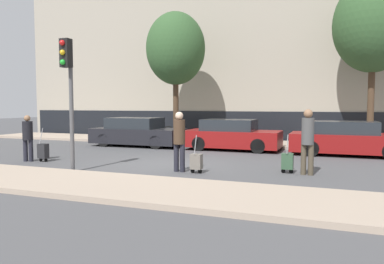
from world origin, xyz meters
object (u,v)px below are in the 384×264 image
(pedestrian_left, at_px, (28,135))
(trolley_center, at_px, (196,162))
(bare_tree_near_crossing, at_px, (176,49))
(parked_car_2, at_px, (348,139))
(pedestrian_right, at_px, (308,137))
(trolley_right, at_px, (287,161))
(bare_tree_down_street, at_px, (373,25))
(trolley_left, at_px, (43,151))
(traffic_light, at_px, (68,78))
(parked_bicycle, at_px, (160,132))
(parked_car_1, at_px, (232,135))
(pedestrian_center, at_px, (179,138))
(parked_car_0, at_px, (137,133))

(pedestrian_left, distance_m, trolley_center, 6.25)
(bare_tree_near_crossing, bearing_deg, parked_car_2, -13.35)
(pedestrian_right, bearing_deg, parked_car_2, 83.68)
(trolley_right, relative_size, bare_tree_near_crossing, 0.17)
(parked_car_2, distance_m, pedestrian_left, 11.81)
(pedestrian_left, bearing_deg, bare_tree_down_street, -157.81)
(parked_car_2, bearing_deg, trolley_left, -151.04)
(pedestrian_left, xyz_separation_m, trolley_center, (6.22, -0.06, -0.57))
(traffic_light, bearing_deg, bare_tree_near_crossing, 92.72)
(trolley_left, bearing_deg, parked_bicycle, 85.99)
(trolley_left, bearing_deg, bare_tree_near_crossing, 76.18)
(parked_car_1, height_order, trolley_center, parked_car_1)
(pedestrian_left, bearing_deg, pedestrian_center, 166.50)
(trolley_left, height_order, pedestrian_right, pedestrian_right)
(parked_car_0, distance_m, pedestrian_center, 7.29)
(bare_tree_down_street, bearing_deg, bare_tree_near_crossing, -175.88)
(parked_car_0, height_order, parked_bicycle, parked_car_0)
(parked_car_1, relative_size, parked_car_2, 0.94)
(parked_car_2, bearing_deg, bare_tree_near_crossing, 166.65)
(parked_car_0, relative_size, pedestrian_left, 2.72)
(trolley_right, bearing_deg, pedestrian_right, -7.64)
(pedestrian_center, relative_size, trolley_right, 1.58)
(parked_bicycle, bearing_deg, trolley_left, -94.01)
(bare_tree_near_crossing, bearing_deg, traffic_light, -87.28)
(parked_car_2, bearing_deg, parked_bicycle, 164.40)
(parked_car_1, distance_m, trolley_right, 5.71)
(parked_car_2, bearing_deg, pedestrian_left, -151.76)
(pedestrian_right, relative_size, parked_bicycle, 1.04)
(parked_car_0, distance_m, trolley_right, 8.95)
(parked_car_2, xyz_separation_m, pedestrian_right, (-1.20, -4.80, 0.42))
(parked_bicycle, xyz_separation_m, bare_tree_down_street, (10.28, -0.04, 4.92))
(parked_car_2, height_order, bare_tree_down_street, bare_tree_down_street)
(trolley_left, bearing_deg, pedestrian_right, 4.36)
(trolley_center, xyz_separation_m, pedestrian_right, (2.98, 0.85, 0.72))
(parked_car_0, xyz_separation_m, traffic_light, (1.63, -6.92, 2.08))
(parked_car_1, bearing_deg, pedestrian_center, -90.65)
(parked_car_0, relative_size, parked_car_2, 1.00)
(pedestrian_center, height_order, trolley_center, pedestrian_center)
(trolley_left, bearing_deg, parked_car_2, 28.96)
(pedestrian_left, bearing_deg, traffic_light, 142.51)
(pedestrian_center, xyz_separation_m, trolley_right, (2.98, 0.87, -0.66))
(trolley_right, height_order, traffic_light, traffic_light)
(pedestrian_left, relative_size, bare_tree_near_crossing, 0.25)
(parked_car_2, height_order, pedestrian_left, pedestrian_left)
(parked_car_1, height_order, pedestrian_right, pedestrian_right)
(parked_car_1, height_order, pedestrian_center, pedestrian_center)
(trolley_left, height_order, bare_tree_down_street, bare_tree_down_street)
(pedestrian_center, height_order, parked_bicycle, pedestrian_center)
(traffic_light, bearing_deg, parked_car_2, 41.76)
(pedestrian_left, height_order, trolley_right, pedestrian_left)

